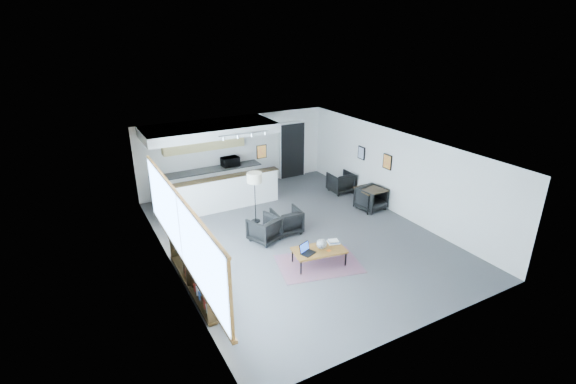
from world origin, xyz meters
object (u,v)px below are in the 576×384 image
armchair_right (287,220)px  dining_chair_far (341,183)px  floor_lamp (254,179)px  dining_table (371,190)px  ceramic_pot (322,244)px  armchair_left (265,228)px  microwave (230,161)px  dining_chair_near (371,199)px  book_stack (334,242)px  coffee_table (319,250)px  laptop (306,250)px

armchair_right → dining_chair_far: (3.15, 1.78, -0.05)m
floor_lamp → dining_table: size_ratio=1.91×
ceramic_pot → dining_chair_far: ceramic_pot is taller
armchair_left → microwave: bearing=-120.1°
dining_chair_near → armchair_left: bearing=175.2°
microwave → book_stack: bearing=-90.0°
coffee_table → armchair_left: armchair_left is taller
armchair_left → microwave: (0.58, 3.93, 0.74)m
ceramic_pot → dining_table: size_ratio=0.32×
ceramic_pot → armchair_right: bearing=88.1°
armchair_right → dining_chair_far: bearing=-146.7°
laptop → floor_lamp: floor_lamp is taller
coffee_table → book_stack: bearing=20.1°
armchair_right → dining_chair_near: 3.15m
ceramic_pot → book_stack: bearing=11.3°
floor_lamp → dining_chair_far: floor_lamp is taller
ceramic_pot → floor_lamp: size_ratio=0.17×
floor_lamp → dining_chair_far: size_ratio=2.32×
book_stack → ceramic_pot: bearing=-168.7°
coffee_table → laptop: laptop is taller
ceramic_pot → armchair_left: armchair_left is taller
armchair_left → microwave: size_ratio=1.31×
dining_chair_far → armchair_left: bearing=28.4°
book_stack → microwave: bearing=95.7°
coffee_table → dining_table: size_ratio=1.68×
book_stack → dining_chair_near: (2.80, 1.91, -0.11)m
ceramic_pot → armchair_right: (0.06, 1.91, -0.16)m
coffee_table → ceramic_pot: size_ratio=5.25×
book_stack → dining_table: (2.80, 1.98, 0.17)m
book_stack → armchair_right: (-0.35, 1.82, -0.07)m
coffee_table → armchair_right: 1.92m
coffee_table → dining_chair_near: bearing=40.7°
dining_table → armchair_left: bearing=-175.4°
armchair_left → microwave: microwave is taller
dining_chair_near → dining_chair_far: dining_chair_near is taller
dining_table → dining_chair_far: 1.65m
laptop → ceramic_pot: bearing=-22.5°
coffee_table → microwave: 5.74m
ceramic_pot → armchair_left: (-0.71, 1.75, -0.16)m
laptop → floor_lamp: bearing=68.4°
floor_lamp → microwave: bearing=83.8°
book_stack → microwave: microwave is taller
coffee_table → armchair_right: armchair_right is taller
ceramic_pot → book_stack: ceramic_pot is taller
ceramic_pot → armchair_right: 1.92m
book_stack → microwave: size_ratio=0.58×
laptop → dining_table: 4.19m
coffee_table → microwave: size_ratio=2.33×
ceramic_pot → dining_chair_near: bearing=31.7°
book_stack → dining_table: size_ratio=0.41×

